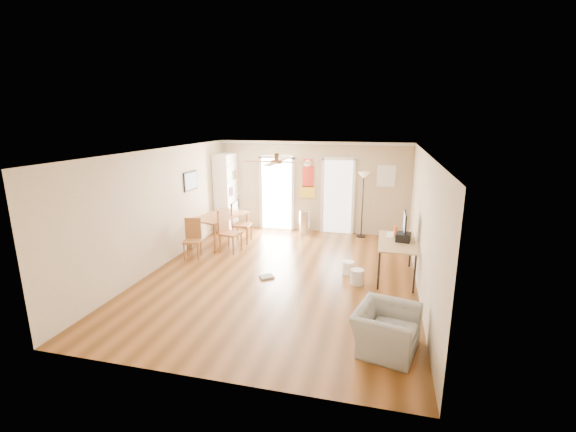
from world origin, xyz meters
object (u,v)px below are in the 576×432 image
(dining_table, at_px, (220,229))
(dining_chair_near, at_px, (192,239))
(dining_chair_right_b, at_px, (230,231))
(wastebasket_b, at_px, (357,277))
(wastebasket_a, at_px, (348,268))
(armchair, at_px, (386,330))
(trash_can, at_px, (305,222))
(dining_chair_right_a, at_px, (242,223))
(bookshelf, at_px, (227,192))
(computer_desk, at_px, (396,259))
(printer, at_px, (403,237))
(torchiere_lamp, at_px, (362,205))

(dining_table, xyz_separation_m, dining_chair_near, (-0.17, -1.25, 0.09))
(dining_chair_right_b, relative_size, wastebasket_b, 3.42)
(wastebasket_a, distance_m, armchair, 2.79)
(trash_can, bearing_deg, wastebasket_b, -61.79)
(dining_chair_right_a, bearing_deg, dining_table, 106.02)
(dining_table, relative_size, dining_chair_near, 1.62)
(dining_table, distance_m, dining_chair_right_a, 0.60)
(bookshelf, bearing_deg, computer_desk, -33.08)
(dining_table, bearing_deg, computer_desk, -16.20)
(bookshelf, distance_m, dining_table, 1.63)
(dining_table, height_order, trash_can, dining_table)
(bookshelf, distance_m, dining_chair_right_b, 2.30)
(computer_desk, relative_size, wastebasket_a, 5.26)
(trash_can, bearing_deg, armchair, -67.02)
(dining_chair_near, height_order, wastebasket_b, dining_chair_near)
(dining_table, distance_m, computer_desk, 4.67)
(dining_chair_near, bearing_deg, wastebasket_a, -16.32)
(printer, relative_size, armchair, 0.34)
(bookshelf, bearing_deg, torchiere_lamp, -3.22)
(bookshelf, distance_m, computer_desk, 5.59)
(trash_can, bearing_deg, printer, -45.52)
(dining_chair_right_b, bearing_deg, torchiere_lamp, -44.71)
(torchiere_lamp, bearing_deg, dining_chair_near, -144.47)
(dining_chair_right_b, height_order, computer_desk, dining_chair_right_b)
(dining_chair_right_a, distance_m, torchiere_lamp, 3.34)
(dining_table, bearing_deg, printer, -15.34)
(printer, xyz_separation_m, wastebasket_a, (-1.08, -0.10, -0.73))
(printer, xyz_separation_m, wastebasket_b, (-0.86, -0.59, -0.72))
(printer, bearing_deg, dining_table, 174.24)
(computer_desk, distance_m, armchair, 2.74)
(bookshelf, xyz_separation_m, dining_chair_right_b, (0.91, -2.03, -0.59))
(bookshelf, height_order, wastebasket_a, bookshelf)
(dining_chair_right_a, distance_m, computer_desk, 4.20)
(dining_chair_near, distance_m, wastebasket_a, 3.70)
(dining_chair_right_b, distance_m, printer, 4.12)
(printer, relative_size, wastebasket_a, 1.16)
(bookshelf, height_order, printer, bookshelf)
(computer_desk, bearing_deg, bookshelf, 150.71)
(computer_desk, bearing_deg, dining_chair_right_b, 170.13)
(trash_can, bearing_deg, torchiere_lamp, 2.49)
(dining_table, bearing_deg, torchiere_lamp, 21.89)
(dining_chair_right_a, xyz_separation_m, printer, (4.05, -1.45, 0.34))
(computer_desk, bearing_deg, dining_chair_near, 179.32)
(dining_chair_right_b, distance_m, torchiere_lamp, 3.72)
(dining_chair_right_b, relative_size, trash_can, 1.58)
(trash_can, xyz_separation_m, computer_desk, (2.48, -2.68, 0.06))
(bookshelf, bearing_deg, dining_chair_right_b, -69.72)
(dining_table, bearing_deg, dining_chair_right_a, 18.51)
(torchiere_lamp, bearing_deg, dining_chair_right_a, -157.52)
(wastebasket_b, bearing_deg, dining_chair_right_b, 158.87)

